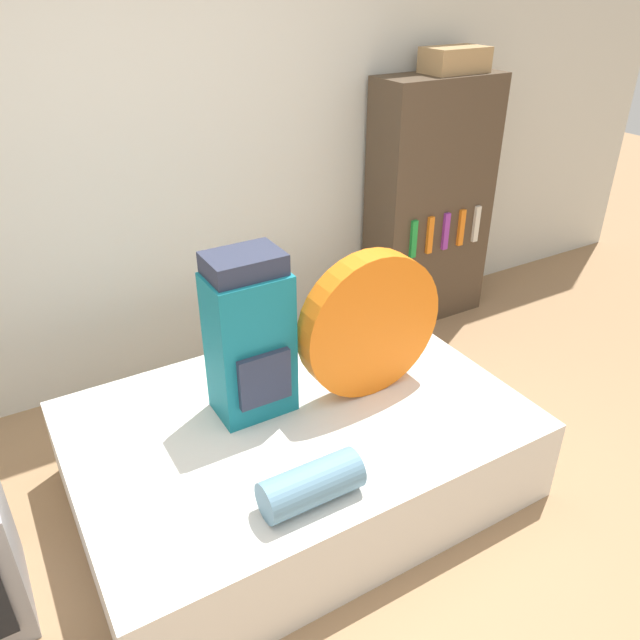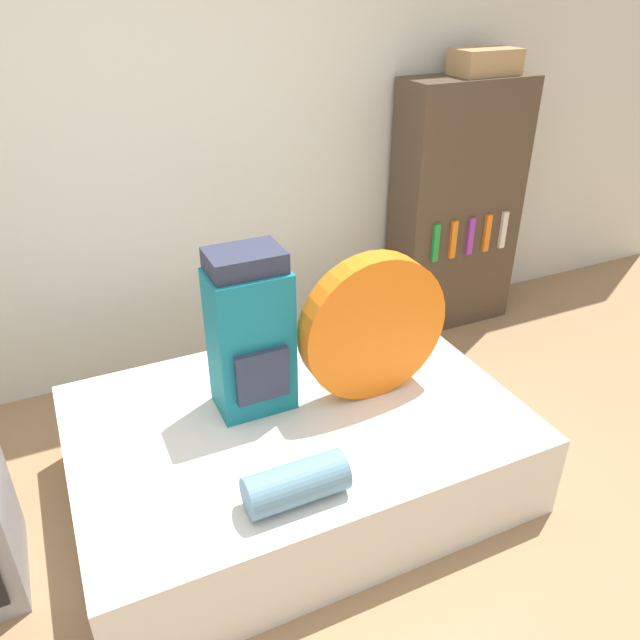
{
  "view_description": "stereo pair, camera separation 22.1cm",
  "coord_description": "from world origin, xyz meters",
  "px_view_note": "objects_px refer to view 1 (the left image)",
  "views": [
    {
      "loc": [
        -0.85,
        -1.45,
        2.16
      ],
      "look_at": [
        0.31,
        0.52,
        0.87
      ],
      "focal_mm": 35.0,
      "sensor_mm": 36.0,
      "label": 1
    },
    {
      "loc": [
        -0.66,
        -1.56,
        2.16
      ],
      "look_at": [
        0.31,
        0.52,
        0.87
      ],
      "focal_mm": 35.0,
      "sensor_mm": 36.0,
      "label": 2
    }
  ],
  "objects_px": {
    "backpack": "(250,338)",
    "bookshelf": "(430,204)",
    "tent_bag": "(370,324)",
    "sleeping_roll": "(311,485)",
    "cardboard_box": "(455,60)"
  },
  "relations": [
    {
      "from": "sleeping_roll",
      "to": "backpack",
      "type": "bearing_deg",
      "value": 84.5
    },
    {
      "from": "sleeping_roll",
      "to": "cardboard_box",
      "type": "distance_m",
      "value": 2.72
    },
    {
      "from": "backpack",
      "to": "sleeping_roll",
      "type": "xyz_separation_m",
      "value": [
        -0.06,
        -0.63,
        -0.29
      ]
    },
    {
      "from": "cardboard_box",
      "to": "bookshelf",
      "type": "bearing_deg",
      "value": 179.35
    },
    {
      "from": "cardboard_box",
      "to": "backpack",
      "type": "bearing_deg",
      "value": -153.29
    },
    {
      "from": "bookshelf",
      "to": "backpack",
      "type": "bearing_deg",
      "value": -152.02
    },
    {
      "from": "tent_bag",
      "to": "cardboard_box",
      "type": "xyz_separation_m",
      "value": [
        1.3,
        1.06,
        0.92
      ]
    },
    {
      "from": "tent_bag",
      "to": "sleeping_roll",
      "type": "height_order",
      "value": "tent_bag"
    },
    {
      "from": "backpack",
      "to": "bookshelf",
      "type": "height_order",
      "value": "bookshelf"
    },
    {
      "from": "backpack",
      "to": "cardboard_box",
      "type": "bearing_deg",
      "value": 26.71
    },
    {
      "from": "tent_bag",
      "to": "bookshelf",
      "type": "xyz_separation_m",
      "value": [
        1.21,
        1.06,
        0.04
      ]
    },
    {
      "from": "cardboard_box",
      "to": "tent_bag",
      "type": "bearing_deg",
      "value": -140.9
    },
    {
      "from": "backpack",
      "to": "cardboard_box",
      "type": "height_order",
      "value": "cardboard_box"
    },
    {
      "from": "sleeping_roll",
      "to": "bookshelf",
      "type": "xyz_separation_m",
      "value": [
        1.8,
        1.55,
        0.31
      ]
    },
    {
      "from": "backpack",
      "to": "tent_bag",
      "type": "relative_size",
      "value": 1.09
    }
  ]
}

